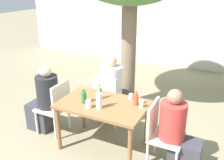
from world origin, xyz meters
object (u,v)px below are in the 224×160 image
at_px(patio_chair_0, 56,105).
at_px(patio_chair_2, 107,97).
at_px(dining_table_front, 103,109).
at_px(person_seated_2, 113,90).
at_px(water_bottle_1, 99,100).
at_px(green_bottle_2, 100,93).
at_px(drinking_glass_2, 141,104).
at_px(drinking_glass_1, 88,104).
at_px(patio_chair_1, 160,131).
at_px(drinking_glass_0, 131,96).
at_px(person_seated_1, 178,136).
at_px(green_bottle_0, 84,97).
at_px(person_seated_0, 44,102).
at_px(soda_bottle_3, 136,99).

height_order(patio_chair_0, patio_chair_2, same).
height_order(dining_table_front, person_seated_2, person_seated_2).
height_order(water_bottle_1, green_bottle_2, water_bottle_1).
distance_m(green_bottle_2, drinking_glass_2, 0.65).
height_order(patio_chair_0, green_bottle_2, green_bottle_2).
height_order(person_seated_2, drinking_glass_1, person_seated_2).
bearing_deg(patio_chair_1, patio_chair_0, 90.00).
xyz_separation_m(patio_chair_0, drinking_glass_0, (1.17, 0.31, 0.27)).
bearing_deg(person_seated_1, drinking_glass_2, 77.73).
height_order(person_seated_1, person_seated_2, person_seated_2).
height_order(green_bottle_0, drinking_glass_1, green_bottle_0).
bearing_deg(green_bottle_0, green_bottle_2, 55.22).
bearing_deg(person_seated_2, patio_chair_0, 54.85).
distance_m(person_seated_0, green_bottle_2, 1.05).
bearing_deg(patio_chair_1, person_seated_0, 90.00).
bearing_deg(drinking_glass_2, person_seated_1, -12.27).
distance_m(person_seated_2, drinking_glass_2, 1.11).
bearing_deg(person_seated_1, person_seated_0, 90.00).
height_order(patio_chair_2, drinking_glass_1, patio_chair_2).
relative_size(patio_chair_0, patio_chair_2, 1.00).
height_order(dining_table_front, green_bottle_0, green_bottle_0).
height_order(patio_chair_1, water_bottle_1, water_bottle_1).
bearing_deg(soda_bottle_3, green_bottle_0, -159.76).
height_order(dining_table_front, soda_bottle_3, soda_bottle_3).
height_order(green_bottle_2, drinking_glass_0, green_bottle_2).
height_order(patio_chair_0, person_seated_1, person_seated_1).
xyz_separation_m(person_seated_2, water_bottle_1, (0.28, -1.03, 0.32)).
bearing_deg(person_seated_1, patio_chair_1, 90.00).
xyz_separation_m(patio_chair_2, drinking_glass_0, (0.56, -0.33, 0.27)).
xyz_separation_m(person_seated_0, drinking_glass_2, (1.64, 0.12, 0.27)).
relative_size(dining_table_front, patio_chair_0, 1.38).
relative_size(green_bottle_0, drinking_glass_0, 2.92).
bearing_deg(dining_table_front, green_bottle_0, -157.11).
xyz_separation_m(patio_chair_0, water_bottle_1, (0.89, -0.16, 0.35)).
height_order(water_bottle_1, drinking_glass_0, water_bottle_1).
height_order(patio_chair_2, green_bottle_2, green_bottle_2).
height_order(person_seated_0, water_bottle_1, person_seated_0).
relative_size(person_seated_2, drinking_glass_2, 11.80).
xyz_separation_m(person_seated_0, drinking_glass_1, (0.99, -0.21, 0.28)).
xyz_separation_m(person_seated_2, drinking_glass_2, (0.79, -0.74, 0.25)).
bearing_deg(person_seated_2, person_seated_1, 147.37).
height_order(person_seated_2, soda_bottle_3, person_seated_2).
bearing_deg(patio_chair_2, dining_table_front, 111.58).
relative_size(person_seated_1, green_bottle_2, 4.72).
bearing_deg(dining_table_front, drinking_glass_1, -117.73).
distance_m(person_seated_2, soda_bottle_3, 1.04).
relative_size(patio_chair_1, person_seated_1, 0.79).
bearing_deg(patio_chair_0, dining_table_front, 90.00).
bearing_deg(dining_table_front, soda_bottle_3, 18.69).
relative_size(patio_chair_0, person_seated_2, 0.75).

